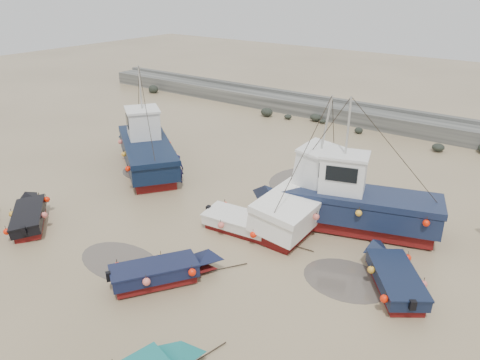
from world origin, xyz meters
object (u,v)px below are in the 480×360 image
object	(u,v)px
dinghy_1	(164,270)
dinghy_6	(393,273)
dinghy_5	(245,222)
cabin_boat_1	(307,192)
dinghy_4	(31,213)
cabin_boat_2	(348,202)
person	(179,182)
cabin_boat_0	(146,147)

from	to	relation	value
dinghy_1	dinghy_6	world-z (taller)	same
dinghy_5	dinghy_6	bearing A→B (deg)	84.43
dinghy_6	cabin_boat_1	size ratio (longest dim) A/B	0.50
dinghy_1	dinghy_4	distance (m)	8.64
cabin_boat_2	dinghy_6	bearing A→B (deg)	-150.80
cabin_boat_1	person	world-z (taller)	cabin_boat_1
dinghy_4	person	xyz separation A→B (m)	(2.37, 7.89, -0.55)
dinghy_1	cabin_boat_2	world-z (taller)	cabin_boat_2
cabin_boat_1	person	bearing A→B (deg)	-177.73
person	cabin_boat_0	bearing A→B (deg)	-32.55
cabin_boat_0	cabin_boat_2	distance (m)	13.44
dinghy_6	cabin_boat_0	distance (m)	17.14
dinghy_4	cabin_boat_0	xyz separation A→B (m)	(-0.94, 8.48, 0.76)
cabin_boat_2	person	world-z (taller)	cabin_boat_2
dinghy_1	dinghy_5	distance (m)	5.03
dinghy_1	cabin_boat_0	bearing A→B (deg)	173.18
dinghy_5	dinghy_6	world-z (taller)	same
cabin_boat_0	cabin_boat_2	size ratio (longest dim) A/B	0.94
dinghy_4	cabin_boat_1	size ratio (longest dim) A/B	0.50
dinghy_4	cabin_boat_0	bearing A→B (deg)	43.01
dinghy_5	cabin_boat_0	size ratio (longest dim) A/B	0.58
dinghy_6	cabin_boat_1	xyz separation A→B (m)	(-5.48, 3.04, 0.80)
cabin_boat_1	cabin_boat_2	xyz separation A→B (m)	(2.05, 0.18, -0.02)
dinghy_4	dinghy_6	world-z (taller)	same
dinghy_5	dinghy_1	bearing A→B (deg)	-9.53
dinghy_1	dinghy_6	bearing A→B (deg)	68.31
dinghy_4	cabin_boat_0	size ratio (longest dim) A/B	0.51
cabin_boat_1	cabin_boat_2	world-z (taller)	same
dinghy_5	person	size ratio (longest dim) A/B	3.29
dinghy_5	dinghy_6	distance (m)	6.98
cabin_boat_2	dinghy_4	bearing A→B (deg)	107.34
dinghy_5	dinghy_4	bearing A→B (deg)	-64.87
dinghy_5	person	distance (m)	7.04
dinghy_1	person	size ratio (longest dim) A/B	2.99
dinghy_1	dinghy_5	xyz separation A→B (m)	(0.30, 5.03, 0.00)
dinghy_5	cabin_boat_2	world-z (taller)	cabin_boat_2
person	dinghy_5	bearing A→B (deg)	137.00
dinghy_5	dinghy_6	xyz separation A→B (m)	(6.98, 0.06, -0.00)
dinghy_4	dinghy_5	xyz separation A→B (m)	(8.94, 5.41, 0.00)
dinghy_6	cabin_boat_2	size ratio (longest dim) A/B	0.48
dinghy_5	cabin_boat_2	size ratio (longest dim) A/B	0.54
cabin_boat_1	dinghy_6	bearing A→B (deg)	-31.23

